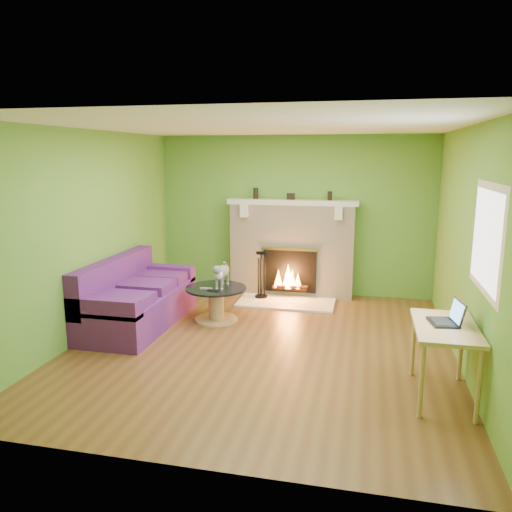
# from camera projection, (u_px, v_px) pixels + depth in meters

# --- Properties ---
(floor) EXTENTS (5.00, 5.00, 0.00)m
(floor) POSITION_uv_depth(u_px,v_px,m) (262.00, 345.00, 6.10)
(floor) COLOR brown
(floor) RESTS_ON ground
(ceiling) EXTENTS (5.00, 5.00, 0.00)m
(ceiling) POSITION_uv_depth(u_px,v_px,m) (263.00, 126.00, 5.58)
(ceiling) COLOR white
(ceiling) RESTS_ON wall_back
(wall_back) EXTENTS (5.00, 0.00, 5.00)m
(wall_back) POSITION_uv_depth(u_px,v_px,m) (294.00, 216.00, 8.23)
(wall_back) COLOR #5D912F
(wall_back) RESTS_ON floor
(wall_front) EXTENTS (5.00, 0.00, 5.00)m
(wall_front) POSITION_uv_depth(u_px,v_px,m) (187.00, 300.00, 3.45)
(wall_front) COLOR #5D912F
(wall_front) RESTS_ON floor
(wall_left) EXTENTS (0.00, 5.00, 5.00)m
(wall_left) POSITION_uv_depth(u_px,v_px,m) (89.00, 234.00, 6.32)
(wall_left) COLOR #5D912F
(wall_left) RESTS_ON floor
(wall_right) EXTENTS (0.00, 5.00, 5.00)m
(wall_right) POSITION_uv_depth(u_px,v_px,m) (467.00, 248.00, 5.35)
(wall_right) COLOR #5D912F
(wall_right) RESTS_ON floor
(window_frame) EXTENTS (0.00, 1.20, 1.20)m
(window_frame) POSITION_uv_depth(u_px,v_px,m) (487.00, 239.00, 4.44)
(window_frame) COLOR silver
(window_frame) RESTS_ON wall_right
(window_pane) EXTENTS (0.00, 1.06, 1.06)m
(window_pane) POSITION_uv_depth(u_px,v_px,m) (486.00, 239.00, 4.44)
(window_pane) COLOR white
(window_pane) RESTS_ON wall_right
(fireplace) EXTENTS (2.10, 0.46, 1.58)m
(fireplace) POSITION_uv_depth(u_px,v_px,m) (292.00, 249.00, 8.15)
(fireplace) COLOR beige
(fireplace) RESTS_ON floor
(hearth) EXTENTS (1.50, 0.75, 0.03)m
(hearth) POSITION_uv_depth(u_px,v_px,m) (286.00, 302.00, 7.81)
(hearth) COLOR beige
(hearth) RESTS_ON floor
(mantel) EXTENTS (2.10, 0.28, 0.08)m
(mantel) POSITION_uv_depth(u_px,v_px,m) (292.00, 202.00, 7.98)
(mantel) COLOR beige
(mantel) RESTS_ON fireplace
(sofa) EXTENTS (0.92, 2.03, 0.91)m
(sofa) POSITION_uv_depth(u_px,v_px,m) (135.00, 299.00, 6.79)
(sofa) COLOR #4E1A64
(sofa) RESTS_ON floor
(coffee_table) EXTENTS (0.85, 0.85, 0.48)m
(coffee_table) POSITION_uv_depth(u_px,v_px,m) (216.00, 301.00, 6.96)
(coffee_table) COLOR tan
(coffee_table) RESTS_ON floor
(desk) EXTENTS (0.57, 0.98, 0.72)m
(desk) POSITION_uv_depth(u_px,v_px,m) (445.00, 334.00, 4.67)
(desk) COLOR tan
(desk) RESTS_ON floor
(cat) EXTENTS (0.21, 0.57, 0.36)m
(cat) POSITION_uv_depth(u_px,v_px,m) (222.00, 274.00, 6.91)
(cat) COLOR slate
(cat) RESTS_ON coffee_table
(remote_silver) EXTENTS (0.17, 0.05, 0.02)m
(remote_silver) POSITION_uv_depth(u_px,v_px,m) (206.00, 288.00, 6.83)
(remote_silver) COLOR gray
(remote_silver) RESTS_ON coffee_table
(remote_black) EXTENTS (0.16, 0.06, 0.02)m
(remote_black) POSITION_uv_depth(u_px,v_px,m) (213.00, 290.00, 6.74)
(remote_black) COLOR black
(remote_black) RESTS_ON coffee_table
(laptop) EXTENTS (0.32, 0.35, 0.23)m
(laptop) POSITION_uv_depth(u_px,v_px,m) (444.00, 312.00, 4.68)
(laptop) COLOR black
(laptop) RESTS_ON desk
(fire_tools) EXTENTS (0.20, 0.20, 0.76)m
(fire_tools) POSITION_uv_depth(u_px,v_px,m) (261.00, 274.00, 7.97)
(fire_tools) COLOR black
(fire_tools) RESTS_ON hearth
(mantel_vase_left) EXTENTS (0.08, 0.08, 0.18)m
(mantel_vase_left) POSITION_uv_depth(u_px,v_px,m) (256.00, 193.00, 8.12)
(mantel_vase_left) COLOR black
(mantel_vase_left) RESTS_ON mantel
(mantel_vase_right) EXTENTS (0.07, 0.07, 0.14)m
(mantel_vase_right) POSITION_uv_depth(u_px,v_px,m) (330.00, 196.00, 7.86)
(mantel_vase_right) COLOR black
(mantel_vase_right) RESTS_ON mantel
(mantel_box) EXTENTS (0.12, 0.08, 0.10)m
(mantel_box) POSITION_uv_depth(u_px,v_px,m) (291.00, 196.00, 8.00)
(mantel_box) COLOR black
(mantel_box) RESTS_ON mantel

